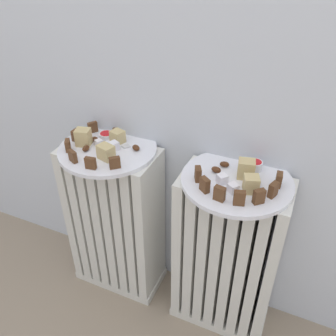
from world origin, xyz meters
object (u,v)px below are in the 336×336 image
object	(u,v)px
radiator_left	(116,222)
fork	(116,149)
plate_left	(108,149)
jam_bowl_left	(106,136)
jam_bowl_right	(255,165)
radiator_right	(226,257)
plate_right	(237,181)

from	to	relation	value
radiator_left	fork	size ratio (longest dim) A/B	6.02
plate_left	jam_bowl_left	distance (m)	0.06
jam_bowl_left	fork	xyz separation A→B (m)	(0.06, -0.05, -0.01)
plate_left	fork	bearing A→B (deg)	-1.23
jam_bowl_left	plate_left	bearing A→B (deg)	-55.50
jam_bowl_left	fork	distance (m)	0.08
radiator_left	jam_bowl_left	distance (m)	0.32
fork	jam_bowl_left	bearing A→B (deg)	143.92
jam_bowl_left	jam_bowl_right	size ratio (longest dim) A/B	1.20
radiator_right	fork	distance (m)	0.48
radiator_right	plate_left	xyz separation A→B (m)	(-0.40, 0.00, 0.30)
plate_left	fork	size ratio (longest dim) A/B	3.12
jam_bowl_right	plate_left	bearing A→B (deg)	-171.76
plate_right	jam_bowl_right	bearing A→B (deg)	62.07
radiator_right	jam_bowl_left	xyz separation A→B (m)	(-0.43, 0.04, 0.32)
jam_bowl_left	radiator_right	bearing A→B (deg)	-5.93
radiator_right	radiator_left	bearing A→B (deg)	180.00
radiator_right	fork	xyz separation A→B (m)	(-0.37, -0.00, 0.31)
radiator_right	fork	size ratio (longest dim) A/B	6.02
radiator_right	jam_bowl_right	xyz separation A→B (m)	(0.03, 0.06, 0.32)
plate_left	plate_right	xyz separation A→B (m)	(0.40, 0.00, 0.00)
radiator_right	fork	world-z (taller)	fork
radiator_left	radiator_right	bearing A→B (deg)	0.00
radiator_left	plate_left	size ratio (longest dim) A/B	1.93
plate_right	jam_bowl_left	distance (m)	0.43
plate_right	fork	size ratio (longest dim) A/B	3.12
plate_right	jam_bowl_left	bearing A→B (deg)	174.07
plate_right	jam_bowl_right	size ratio (longest dim) A/B	7.68
jam_bowl_right	fork	world-z (taller)	jam_bowl_right
jam_bowl_right	jam_bowl_left	bearing A→B (deg)	-177.77
jam_bowl_right	fork	bearing A→B (deg)	-171.02
plate_left	plate_right	distance (m)	0.40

